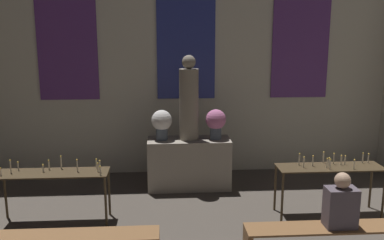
{
  "coord_description": "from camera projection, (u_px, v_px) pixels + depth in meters",
  "views": [
    {
      "loc": [
        -0.43,
        3.86,
        2.75
      ],
      "look_at": [
        0.0,
        10.29,
        1.4
      ],
      "focal_mm": 40.0,
      "sensor_mm": 36.0,
      "label": 1
    }
  ],
  "objects": [
    {
      "name": "candle_rack_right",
      "position": [
        330.0,
        172.0,
        6.4
      ],
      "size": [
        1.58,
        0.46,
        0.95
      ],
      "color": "#473823",
      "rests_on": "ground_plane"
    },
    {
      "name": "wall_back",
      "position": [
        186.0,
        53.0,
        8.11
      ],
      "size": [
        8.06,
        0.16,
        4.6
      ],
      "color": "beige",
      "rests_on": "ground_plane"
    },
    {
      "name": "person_seated",
      "position": [
        341.0,
        204.0,
        5.01
      ],
      "size": [
        0.36,
        0.24,
        0.67
      ],
      "color": "#564C56",
      "rests_on": "pew_back_right"
    },
    {
      "name": "statue",
      "position": [
        189.0,
        101.0,
        7.34
      ],
      "size": [
        0.33,
        0.33,
        1.46
      ],
      "color": "gray",
      "rests_on": "altar"
    },
    {
      "name": "candle_rack_left",
      "position": [
        53.0,
        178.0,
        6.13
      ],
      "size": [
        1.58,
        0.46,
        0.96
      ],
      "color": "#473823",
      "rests_on": "ground_plane"
    },
    {
      "name": "flower_vase_right",
      "position": [
        216.0,
        122.0,
        7.45
      ],
      "size": [
        0.35,
        0.35,
        0.52
      ],
      "color": "#4C5666",
      "rests_on": "altar"
    },
    {
      "name": "pew_back_right",
      "position": [
        332.0,
        236.0,
        5.09
      ],
      "size": [
        2.08,
        0.36,
        0.48
      ],
      "color": "brown",
      "rests_on": "ground_plane"
    },
    {
      "name": "altar",
      "position": [
        189.0,
        163.0,
        7.57
      ],
      "size": [
        1.45,
        0.58,
        0.89
      ],
      "color": "gray",
      "rests_on": "ground_plane"
    },
    {
      "name": "flower_vase_left",
      "position": [
        162.0,
        122.0,
        7.38
      ],
      "size": [
        0.35,
        0.35,
        0.52
      ],
      "color": "#4C5666",
      "rests_on": "altar"
    }
  ]
}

